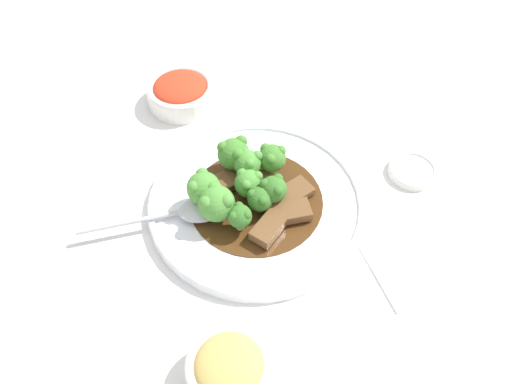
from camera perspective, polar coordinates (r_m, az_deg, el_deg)
ground_plane at (r=0.72m, az=0.00°, el=-1.69°), size 4.00×4.00×0.00m
main_plate at (r=0.72m, az=0.00°, el=-1.21°), size 0.31×0.31×0.02m
beef_strip_0 at (r=0.67m, az=1.19°, el=-4.22°), size 0.06×0.06×0.02m
beef_strip_1 at (r=0.71m, az=4.35°, el=-0.05°), size 0.06×0.05×0.01m
beef_strip_2 at (r=0.72m, az=-3.99°, el=0.93°), size 0.06×0.05×0.01m
beef_strip_3 at (r=0.69m, az=3.96°, el=-2.30°), size 0.06×0.04×0.01m
beef_strip_4 at (r=0.72m, az=1.09°, el=0.72°), size 0.05×0.05×0.01m
broccoli_floret_0 at (r=0.69m, az=-0.83°, el=1.02°), size 0.04×0.04×0.04m
broccoli_floret_1 at (r=0.72m, az=-2.58°, el=4.41°), size 0.05×0.05×0.05m
broccoli_floret_2 at (r=0.67m, az=-4.55°, el=-1.25°), size 0.05×0.05×0.05m
broccoli_floret_3 at (r=0.71m, az=-0.80°, el=3.36°), size 0.04×0.04×0.05m
broccoli_floret_4 at (r=0.68m, az=1.98°, el=0.36°), size 0.04×0.04×0.05m
broccoli_floret_5 at (r=0.66m, az=-1.86°, el=-2.76°), size 0.03×0.03×0.04m
broccoli_floret_6 at (r=0.72m, az=1.84°, el=3.92°), size 0.04×0.04×0.05m
broccoli_floret_7 at (r=0.68m, az=0.48°, el=-0.75°), size 0.04×0.04×0.04m
broccoli_floret_8 at (r=0.68m, az=-6.01°, el=0.49°), size 0.05×0.05×0.06m
serving_spoon at (r=0.70m, az=-7.25°, el=-1.86°), size 0.21×0.05×0.01m
side_bowl_kimchi at (r=0.87m, az=-8.60°, el=11.23°), size 0.11×0.11×0.05m
side_bowl_appetizer at (r=0.58m, az=-3.09°, el=-19.63°), size 0.10×0.10×0.05m
sauce_dish at (r=0.80m, az=17.44°, el=2.34°), size 0.07×0.07×0.01m
paper_napkin at (r=0.70m, az=18.03°, el=-7.87°), size 0.13×0.11×0.01m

